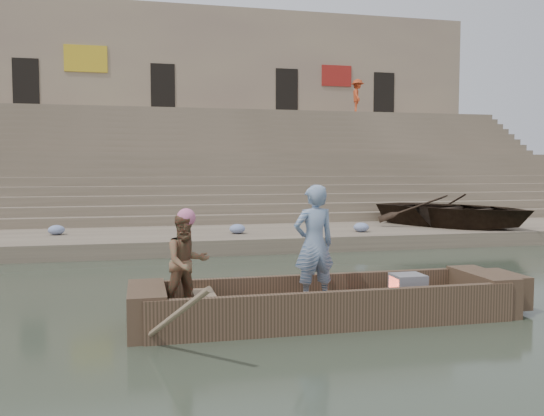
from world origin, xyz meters
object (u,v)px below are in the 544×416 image
object	(u,v)px
rowing_man	(187,263)
pedestrian	(357,96)
main_rowboat	(326,313)
beached_rowboat	(454,210)
standing_man	(314,244)
television	(407,287)

from	to	relation	value
rowing_man	pedestrian	xyz separation A→B (m)	(11.06, 21.83, 5.23)
main_rowboat	beached_rowboat	size ratio (longest dim) A/B	1.03
standing_man	pedestrian	xyz separation A→B (m)	(9.19, 21.75, 5.04)
main_rowboat	standing_man	world-z (taller)	standing_man
beached_rowboat	television	bearing A→B (deg)	-156.57
rowing_man	television	world-z (taller)	rowing_man
rowing_man	beached_rowboat	bearing A→B (deg)	23.13
television	pedestrian	bearing A→B (deg)	70.47
main_rowboat	standing_man	size ratio (longest dim) A/B	2.86
standing_man	television	world-z (taller)	standing_man
standing_man	beached_rowboat	world-z (taller)	standing_man
television	pedestrian	world-z (taller)	pedestrian
beached_rowboat	pedestrian	size ratio (longest dim) A/B	2.60
main_rowboat	television	size ratio (longest dim) A/B	10.87
standing_man	pedestrian	bearing A→B (deg)	-121.15
rowing_man	television	bearing A→B (deg)	-20.84
main_rowboat	rowing_man	size ratio (longest dim) A/B	3.65
main_rowboat	rowing_man	distance (m)	2.15
television	pedestrian	xyz separation A→B (m)	(7.78, 21.93, 5.71)
standing_man	rowing_man	bearing A→B (deg)	-5.90
main_rowboat	television	distance (m)	1.32
pedestrian	television	bearing A→B (deg)	178.37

